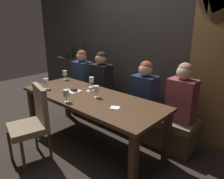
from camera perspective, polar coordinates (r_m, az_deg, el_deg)
The scene contains 21 objects.
ground at distance 3.28m, azimuth -5.58°, elevation -14.04°, with size 9.00×9.00×0.00m, color black.
back_wall_tiled at distance 3.72m, azimuth 8.11°, elevation 14.18°, with size 6.00×0.12×3.00m, color #383330.
back_counter at distance 4.81m, azimuth -9.13°, elevation 2.58°, with size 1.10×0.28×0.95m, color #2F2B29.
dining_table at distance 2.99m, azimuth -5.96°, elevation -3.39°, with size 2.20×0.84×0.74m.
banquette_bench at distance 3.62m, azimuth 2.54°, elevation -6.64°, with size 2.50×0.44×0.45m.
chair_near_side at distance 2.86m, azimuth -20.45°, elevation -7.59°, with size 0.54×0.54×0.98m.
diner_redhead at distance 4.11m, azimuth -8.02°, elevation 4.86°, with size 0.36×0.24×0.77m.
diner_bearded at distance 3.70m, azimuth -2.91°, elevation 3.73°, with size 0.36×0.24×0.79m.
diner_far_end at distance 3.15m, azimuth 8.83°, elevation 0.52°, with size 0.36×0.24×0.75m.
diner_near_end at distance 2.93m, azimuth 18.38°, elevation -1.12°, with size 0.36×0.24×0.79m.
wine_bottle_dark_red at distance 4.82m, azimuth -11.02°, elevation 9.74°, with size 0.08×0.08×0.33m.
wine_bottle_pale_label at distance 4.58m, azimuth -8.49°, elevation 9.46°, with size 0.08×0.08×0.33m.
wine_glass_near_right at distance 3.38m, azimuth -17.35°, elevation 1.98°, with size 0.08×0.08×0.16m.
wine_glass_end_right at distance 3.33m, azimuth -5.54°, elevation 2.59°, with size 0.08×0.08×0.16m.
wine_glass_far_right at distance 3.84m, azimuth -12.61°, elevation 4.30°, with size 0.08×0.08×0.16m.
wine_glass_center_back at distance 2.88m, azimuth -4.30°, elevation 0.02°, with size 0.08×0.08×0.16m.
wine_glass_far_left at distance 2.77m, azimuth -12.27°, elevation -1.01°, with size 0.08×0.08×0.16m.
espresso_cup at distance 3.16m, azimuth -5.82°, elevation 0.01°, with size 0.12×0.12×0.06m.
dessert_plate at distance 3.18m, azimuth -10.25°, elevation -0.32°, with size 0.19×0.19×0.05m.
fork_on_table at distance 3.27m, azimuth -12.24°, elevation -0.10°, with size 0.02×0.17×0.01m, color silver.
folded_napkin at distance 2.55m, azimuth 0.81°, elevation -4.94°, with size 0.11×0.10×0.01m, color silver.
Camera 1 is at (2.09, -1.85, 1.74)m, focal length 33.90 mm.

